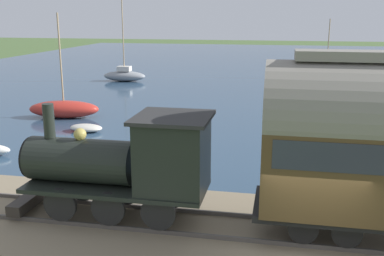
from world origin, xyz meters
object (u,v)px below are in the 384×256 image
(sailboat_gray, at_px, (124,75))
(sailboat_red, at_px, (64,109))
(rowboat_near_shore, at_px, (72,154))
(rowboat_mid_harbor, at_px, (309,134))
(rowboat_far_out, at_px, (86,128))
(steam_locomotive, at_px, (128,161))
(sailboat_white, at_px, (326,73))

(sailboat_gray, bearing_deg, sailboat_red, -176.11)
(rowboat_near_shore, relative_size, rowboat_mid_harbor, 1.43)
(sailboat_red, bearing_deg, sailboat_gray, -3.84)
(rowboat_mid_harbor, distance_m, rowboat_far_out, 11.85)
(rowboat_mid_harbor, bearing_deg, rowboat_near_shore, 86.89)
(steam_locomotive, xyz_separation_m, sailboat_red, (13.45, 8.83, -1.64))
(sailboat_white, bearing_deg, rowboat_far_out, 147.32)
(sailboat_gray, bearing_deg, rowboat_far_out, -168.72)
(sailboat_red, height_order, rowboat_near_shore, sailboat_red)
(steam_locomotive, bearing_deg, sailboat_red, 33.28)
(sailboat_red, bearing_deg, rowboat_near_shore, -160.73)
(sailboat_white, relative_size, rowboat_mid_harbor, 2.73)
(sailboat_red, xyz_separation_m, rowboat_near_shore, (-7.19, -3.97, -0.40))
(rowboat_mid_harbor, height_order, rowboat_far_out, rowboat_far_out)
(rowboat_mid_harbor, xyz_separation_m, rowboat_far_out, (-1.15, 11.79, 0.04))
(rowboat_mid_harbor, bearing_deg, steam_locomotive, 123.68)
(rowboat_near_shore, distance_m, rowboat_mid_harbor, 11.87)
(rowboat_near_shore, bearing_deg, sailboat_red, 24.23)
(sailboat_red, distance_m, sailboat_gray, 15.45)
(rowboat_near_shore, bearing_deg, steam_locomotive, -146.89)
(steam_locomotive, distance_m, sailboat_gray, 30.68)
(rowboat_near_shore, xyz_separation_m, rowboat_far_out, (4.31, 1.25, 0.05))
(rowboat_near_shore, xyz_separation_m, rowboat_mid_harbor, (5.45, -10.54, 0.01))
(sailboat_white, bearing_deg, sailboat_red, 139.34)
(sailboat_white, height_order, rowboat_far_out, sailboat_white)
(sailboat_white, height_order, rowboat_near_shore, sailboat_white)
(steam_locomotive, bearing_deg, sailboat_white, -13.77)
(sailboat_red, height_order, rowboat_far_out, sailboat_red)
(sailboat_white, distance_m, rowboat_far_out, 28.27)
(sailboat_gray, height_order, sailboat_white, sailboat_gray)
(steam_locomotive, relative_size, rowboat_far_out, 3.05)
(sailboat_red, relative_size, rowboat_mid_harbor, 2.92)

